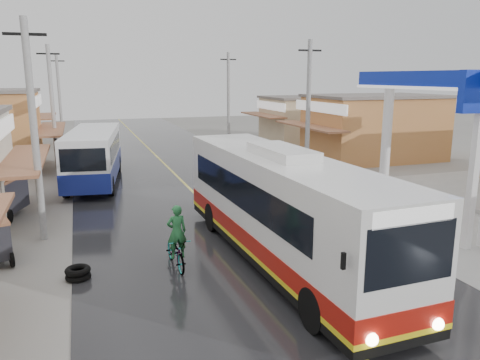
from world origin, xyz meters
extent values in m
plane|color=slate|center=(0.00, 0.00, 0.00)|extent=(120.00, 120.00, 0.00)
cube|color=black|center=(0.00, 15.00, 0.01)|extent=(12.00, 90.00, 0.02)
cube|color=#D8CC4C|center=(0.00, 15.00, 0.02)|extent=(0.15, 90.00, 0.01)
cylinder|color=white|center=(8.00, 9.00, 2.75)|extent=(0.44, 0.44, 5.50)
cube|color=white|center=(7.20, 3.00, 3.00)|extent=(0.25, 0.25, 6.00)
cube|color=silver|center=(0.50, 4.08, 2.05)|extent=(2.88, 12.09, 2.96)
cube|color=black|center=(0.50, 4.08, 0.47)|extent=(2.90, 12.11, 0.30)
cube|color=#9C150D|center=(0.50, 4.08, 0.97)|extent=(2.92, 12.14, 0.55)
cube|color=yellow|center=(0.50, 4.08, 0.64)|extent=(2.93, 12.15, 0.14)
cube|color=black|center=(0.48, 4.58, 2.37)|extent=(2.84, 9.59, 1.00)
cube|color=black|center=(0.68, -1.88, 2.47)|extent=(2.21, 0.19, 1.30)
cube|color=black|center=(0.31, 10.04, 2.47)|extent=(2.21, 0.19, 1.10)
cube|color=white|center=(0.68, -1.88, 3.28)|extent=(2.01, 0.18, 0.35)
cube|color=silver|center=(0.50, 4.08, 3.68)|extent=(1.30, 3.04, 0.30)
cylinder|color=black|center=(-0.47, -0.16, 0.57)|extent=(0.38, 1.11, 1.10)
cylinder|color=black|center=(1.73, -0.09, 0.57)|extent=(0.38, 1.11, 1.10)
cylinder|color=black|center=(-0.72, 7.85, 0.57)|extent=(0.38, 1.11, 1.10)
cylinder|color=black|center=(1.48, 7.92, 0.57)|extent=(0.38, 1.11, 1.10)
sphere|color=#FFF2CC|center=(-0.16, -1.97, 0.77)|extent=(0.29, 0.29, 0.28)
sphere|color=#FFF2CC|center=(1.54, -1.92, 0.77)|extent=(0.29, 0.29, 0.28)
cube|color=black|center=(-0.72, -1.67, 2.42)|extent=(0.08, 0.08, 0.35)
cube|color=black|center=(2.08, -1.58, 2.42)|extent=(0.08, 0.08, 0.35)
cube|color=silver|center=(-4.78, 18.24, 1.78)|extent=(3.64, 9.27, 2.51)
cube|color=navy|center=(-4.78, 18.24, 0.92)|extent=(3.68, 9.32, 1.00)
cube|color=black|center=(-4.78, 18.24, 2.13)|extent=(3.47, 7.79, 0.90)
cube|color=black|center=(-5.40, 13.82, 2.13)|extent=(2.10, 0.41, 1.10)
cylinder|color=black|center=(-6.30, 15.22, 0.52)|extent=(0.44, 1.04, 1.00)
cylinder|color=black|center=(-4.15, 14.91, 0.52)|extent=(0.44, 1.04, 1.00)
cylinder|color=black|center=(-5.40, 21.57, 0.52)|extent=(0.44, 1.04, 1.00)
cylinder|color=black|center=(-3.26, 21.27, 0.52)|extent=(0.44, 1.04, 1.00)
imported|color=black|center=(-2.82, 4.78, 0.52)|extent=(0.80, 2.00, 1.03)
imported|color=#226835|center=(-2.82, 4.55, 1.26)|extent=(0.65, 0.45, 1.72)
cylinder|color=black|center=(-7.81, 6.50, 0.26)|extent=(0.25, 0.54, 0.53)
cube|color=#26262D|center=(-8.79, 12.53, 1.00)|extent=(1.95, 2.42, 1.37)
cube|color=brown|center=(-8.79, 12.53, 1.74)|extent=(2.02, 2.49, 0.11)
cylinder|color=black|center=(-8.49, 11.43, 0.32)|extent=(0.32, 0.64, 0.63)
torus|color=black|center=(-5.81, 4.80, 0.10)|extent=(0.76, 0.76, 0.19)
torus|color=black|center=(-5.81, 4.80, 0.29)|extent=(0.76, 0.76, 0.19)
camera|label=1|loc=(-5.48, -9.19, 5.98)|focal=35.00mm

